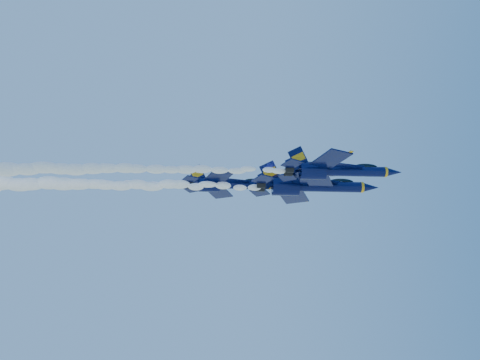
{
  "coord_description": "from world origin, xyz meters",
  "views": [
    {
      "loc": [
        -2.42,
        -69.58,
        123.4
      ],
      "look_at": [
        0.9,
        -3.34,
        151.72
      ],
      "focal_mm": 35.0,
      "sensor_mm": 36.0,
      "label": 1
    }
  ],
  "objects": [
    {
      "name": "jet_lead",
      "position": [
        14.49,
        -8.87,
        151.13
      ],
      "size": [
        17.09,
        14.02,
        6.35
      ],
      "color": "#060C36"
    },
    {
      "name": "smoke_trail_jet_lead",
      "position": [
        -17.5,
        -8.87,
        150.64
      ],
      "size": [
        49.37,
        2.31,
        2.08
      ],
      "primitive_type": "ellipsoid",
      "color": "white"
    },
    {
      "name": "jet_second",
      "position": [
        12.0,
        -2.15,
        151.45
      ],
      "size": [
        19.51,
        16.01,
        7.25
      ],
      "color": "#060C36"
    },
    {
      "name": "smoke_trail_jet_second",
      "position": [
        -21.03,
        -2.15,
        150.94
      ],
      "size": [
        49.37,
        2.64,
        2.38
      ],
      "primitive_type": "ellipsoid",
      "color": "white"
    },
    {
      "name": "jet_third",
      "position": [
        -0.73,
        1.01,
        152.78
      ],
      "size": [
        15.79,
        12.95,
        5.87
      ],
      "color": "#060C36"
    },
    {
      "name": "smoke_trail_jet_third",
      "position": [
        -32.16,
        1.01,
        152.3
      ],
      "size": [
        49.37,
        2.14,
        1.92
      ],
      "primitive_type": "ellipsoid",
      "color": "white"
    }
  ]
}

